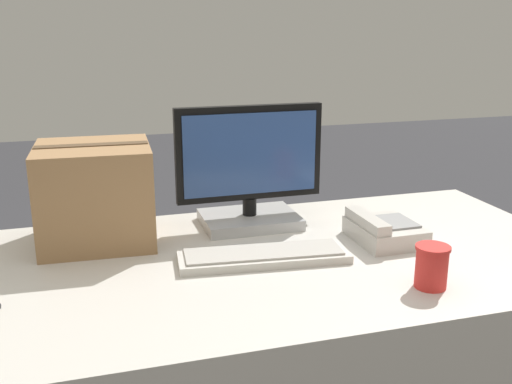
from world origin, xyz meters
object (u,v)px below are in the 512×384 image
at_px(keyboard, 264,256).
at_px(paper_cup_left, 432,266).
at_px(cardboard_box, 95,194).
at_px(monitor, 250,176).
at_px(desk_phone, 383,230).

height_order(keyboard, paper_cup_left, paper_cup_left).
bearing_deg(cardboard_box, paper_cup_left, -36.20).
distance_m(monitor, keyboard, 0.33).
xyz_separation_m(desk_phone, paper_cup_left, (-0.04, -0.32, 0.02)).
bearing_deg(cardboard_box, keyboard, -33.79).
xyz_separation_m(keyboard, paper_cup_left, (0.34, -0.27, 0.04)).
bearing_deg(keyboard, paper_cup_left, -33.37).
relative_size(desk_phone, paper_cup_left, 2.06).
xyz_separation_m(keyboard, desk_phone, (0.38, 0.04, 0.02)).
bearing_deg(keyboard, monitor, 86.94).
height_order(desk_phone, cardboard_box, cardboard_box).
relative_size(keyboard, desk_phone, 2.16).
relative_size(monitor, cardboard_box, 1.39).
distance_m(monitor, cardboard_box, 0.47).
distance_m(keyboard, cardboard_box, 0.52).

